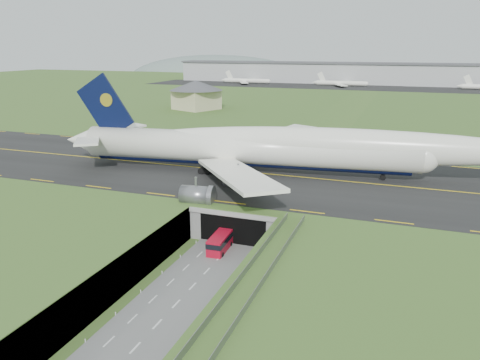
% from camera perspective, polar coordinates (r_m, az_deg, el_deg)
% --- Properties ---
extents(ground, '(900.00, 900.00, 0.00)m').
position_cam_1_polar(ground, '(74.98, -3.13, -10.18)').
color(ground, '#3A5E25').
rests_on(ground, ground).
extents(airfield_deck, '(800.00, 800.00, 6.00)m').
position_cam_1_polar(airfield_deck, '(73.71, -3.16, -8.09)').
color(airfield_deck, gray).
rests_on(airfield_deck, ground).
extents(trench_road, '(12.00, 75.00, 0.20)m').
position_cam_1_polar(trench_road, '(68.89, -5.62, -12.67)').
color(trench_road, slate).
rests_on(trench_road, ground).
extents(taxiway, '(800.00, 44.00, 0.18)m').
position_cam_1_polar(taxiway, '(102.09, 4.07, 0.64)').
color(taxiway, black).
rests_on(taxiway, airfield_deck).
extents(tunnel_portal, '(17.00, 22.30, 6.00)m').
position_cam_1_polar(tunnel_portal, '(88.07, 1.10, -3.73)').
color(tunnel_portal, gray).
rests_on(tunnel_portal, ground).
extents(guideway, '(3.00, 53.00, 7.05)m').
position_cam_1_polar(guideway, '(53.26, -0.24, -15.39)').
color(guideway, '#A8A8A3').
rests_on(guideway, ground).
extents(jumbo_jet, '(106.37, 65.82, 21.94)m').
position_cam_1_polar(jumbo_jet, '(101.14, 4.95, 3.88)').
color(jumbo_jet, white).
rests_on(jumbo_jet, ground).
extents(shuttle_tram, '(2.90, 6.91, 2.79)m').
position_cam_1_polar(shuttle_tram, '(78.64, -2.46, -7.64)').
color(shuttle_tram, '#A90B20').
rests_on(shuttle_tram, ground).
extents(service_building, '(30.55, 30.55, 12.71)m').
position_cam_1_polar(service_building, '(209.84, -5.36, 10.60)').
color(service_building, '#C6BF8F').
rests_on(service_building, ground).
extents(cargo_terminal, '(320.00, 67.00, 15.60)m').
position_cam_1_polar(cargo_terminal, '(362.67, 16.09, 12.38)').
color(cargo_terminal, '#B2B2B2').
rests_on(cargo_terminal, ground).
extents(distant_hills, '(700.00, 91.00, 60.00)m').
position_cam_1_polar(distant_hills, '(494.59, 24.71, 10.28)').
color(distant_hills, slate).
rests_on(distant_hills, ground).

